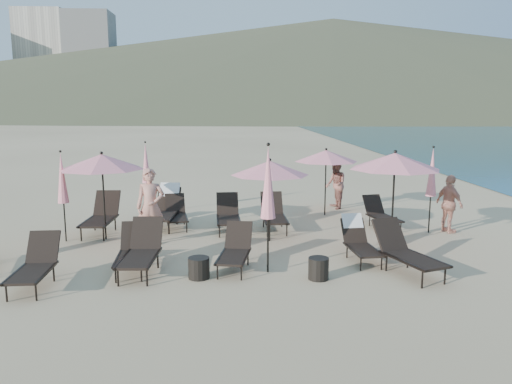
{
  "coord_description": "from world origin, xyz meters",
  "views": [
    {
      "loc": [
        -0.57,
        -9.93,
        3.43
      ],
      "look_at": [
        0.04,
        3.5,
        1.1
      ],
      "focal_mm": 35.0,
      "sensor_mm": 36.0,
      "label": 1
    }
  ],
  "objects_px": {
    "umbrella_open_1": "(270,168)",
    "side_table_0": "(199,268)",
    "lounger_2": "(141,250)",
    "lounger_3": "(235,250)",
    "lounger_7": "(176,213)",
    "umbrella_closed_1": "(432,173)",
    "beachgoer_b": "(336,185)",
    "lounger_4": "(359,240)",
    "lounger_5": "(406,251)",
    "lounger_1": "(132,251)",
    "umbrella_closed_0": "(268,183)",
    "lounger_11": "(381,214)",
    "umbrella_closed_3": "(146,163)",
    "beachgoer_c": "(449,204)",
    "umbrella_closed_2": "(62,178)",
    "lounger_8": "(166,207)",
    "umbrella_open_2": "(395,161)",
    "umbrella_open_3": "(326,156)",
    "umbrella_open_0": "(102,162)",
    "lounger_9": "(228,215)",
    "lounger_12": "(35,264)",
    "beachgoer_a": "(151,207)",
    "side_table_1": "(318,268)",
    "lounger_6": "(101,215)"
  },
  "relations": [
    {
      "from": "umbrella_open_1",
      "to": "side_table_0",
      "type": "height_order",
      "value": "umbrella_open_1"
    },
    {
      "from": "lounger_2",
      "to": "lounger_3",
      "type": "bearing_deg",
      "value": 6.95
    },
    {
      "from": "lounger_7",
      "to": "umbrella_open_1",
      "type": "distance_m",
      "value": 3.36
    },
    {
      "from": "umbrella_closed_1",
      "to": "beachgoer_b",
      "type": "bearing_deg",
      "value": 119.69
    },
    {
      "from": "lounger_4",
      "to": "lounger_7",
      "type": "bearing_deg",
      "value": 138.45
    },
    {
      "from": "lounger_4",
      "to": "lounger_5",
      "type": "bearing_deg",
      "value": -58.54
    },
    {
      "from": "lounger_1",
      "to": "lounger_5",
      "type": "distance_m",
      "value": 5.7
    },
    {
      "from": "umbrella_open_1",
      "to": "umbrella_closed_0",
      "type": "distance_m",
      "value": 2.44
    },
    {
      "from": "lounger_11",
      "to": "umbrella_closed_3",
      "type": "bearing_deg",
      "value": 149.85
    },
    {
      "from": "beachgoer_c",
      "to": "umbrella_closed_2",
      "type": "bearing_deg",
      "value": 73.26
    },
    {
      "from": "umbrella_closed_0",
      "to": "umbrella_closed_3",
      "type": "distance_m",
      "value": 6.92
    },
    {
      "from": "lounger_8",
      "to": "umbrella_open_2",
      "type": "xyz_separation_m",
      "value": [
        5.88,
        -2.3,
        1.55
      ]
    },
    {
      "from": "umbrella_open_3",
      "to": "umbrella_closed_2",
      "type": "height_order",
      "value": "umbrella_closed_2"
    },
    {
      "from": "lounger_7",
      "to": "side_table_0",
      "type": "bearing_deg",
      "value": -87.54
    },
    {
      "from": "lounger_5",
      "to": "umbrella_open_0",
      "type": "height_order",
      "value": "umbrella_open_0"
    },
    {
      "from": "lounger_4",
      "to": "umbrella_open_3",
      "type": "distance_m",
      "value": 4.87
    },
    {
      "from": "lounger_8",
      "to": "umbrella_open_3",
      "type": "bearing_deg",
      "value": 19.27
    },
    {
      "from": "umbrella_open_1",
      "to": "lounger_11",
      "type": "bearing_deg",
      "value": 21.71
    },
    {
      "from": "lounger_9",
      "to": "beachgoer_b",
      "type": "distance_m",
      "value": 4.58
    },
    {
      "from": "lounger_12",
      "to": "umbrella_open_0",
      "type": "xyz_separation_m",
      "value": [
        0.47,
        3.43,
        1.59
      ]
    },
    {
      "from": "lounger_3",
      "to": "beachgoer_a",
      "type": "relative_size",
      "value": 0.84
    },
    {
      "from": "lounger_11",
      "to": "beachgoer_a",
      "type": "distance_m",
      "value": 6.45
    },
    {
      "from": "side_table_1",
      "to": "lounger_7",
      "type": "bearing_deg",
      "value": 126.49
    },
    {
      "from": "lounger_2",
      "to": "beachgoer_b",
      "type": "bearing_deg",
      "value": 52.05
    },
    {
      "from": "side_table_1",
      "to": "beachgoer_a",
      "type": "distance_m",
      "value": 4.7
    },
    {
      "from": "umbrella_closed_2",
      "to": "umbrella_open_2",
      "type": "bearing_deg",
      "value": -5.18
    },
    {
      "from": "lounger_8",
      "to": "lounger_11",
      "type": "xyz_separation_m",
      "value": [
        6.16,
        -0.46,
        -0.16
      ]
    },
    {
      "from": "lounger_6",
      "to": "lounger_12",
      "type": "xyz_separation_m",
      "value": [
        -0.21,
        -4.09,
        -0.06
      ]
    },
    {
      "from": "umbrella_closed_1",
      "to": "umbrella_closed_2",
      "type": "height_order",
      "value": "umbrella_closed_1"
    },
    {
      "from": "lounger_3",
      "to": "lounger_11",
      "type": "bearing_deg",
      "value": 49.35
    },
    {
      "from": "lounger_12",
      "to": "lounger_6",
      "type": "bearing_deg",
      "value": 84.75
    },
    {
      "from": "lounger_11",
      "to": "side_table_0",
      "type": "distance_m",
      "value": 6.36
    },
    {
      "from": "lounger_5",
      "to": "umbrella_open_1",
      "type": "relative_size",
      "value": 0.88
    },
    {
      "from": "lounger_1",
      "to": "lounger_7",
      "type": "bearing_deg",
      "value": 78.25
    },
    {
      "from": "lounger_11",
      "to": "umbrella_closed_0",
      "type": "height_order",
      "value": "umbrella_closed_0"
    },
    {
      "from": "lounger_2",
      "to": "umbrella_open_1",
      "type": "relative_size",
      "value": 0.84
    },
    {
      "from": "lounger_12",
      "to": "beachgoer_c",
      "type": "bearing_deg",
      "value": 18.62
    },
    {
      "from": "lounger_3",
      "to": "lounger_12",
      "type": "height_order",
      "value": "lounger_12"
    },
    {
      "from": "lounger_4",
      "to": "beachgoer_c",
      "type": "xyz_separation_m",
      "value": [
        3.05,
        2.3,
        0.35
      ]
    },
    {
      "from": "side_table_0",
      "to": "beachgoer_c",
      "type": "height_order",
      "value": "beachgoer_c"
    },
    {
      "from": "lounger_4",
      "to": "lounger_2",
      "type": "bearing_deg",
      "value": -177.49
    },
    {
      "from": "lounger_12",
      "to": "umbrella_closed_2",
      "type": "xyz_separation_m",
      "value": [
        -0.5,
        3.26,
        1.19
      ]
    },
    {
      "from": "lounger_4",
      "to": "side_table_0",
      "type": "height_order",
      "value": "lounger_4"
    },
    {
      "from": "lounger_11",
      "to": "lounger_7",
      "type": "bearing_deg",
      "value": 164.63
    },
    {
      "from": "lounger_3",
      "to": "umbrella_closed_2",
      "type": "relative_size",
      "value": 0.69
    },
    {
      "from": "lounger_3",
      "to": "lounger_8",
      "type": "height_order",
      "value": "lounger_8"
    },
    {
      "from": "lounger_5",
      "to": "umbrella_open_1",
      "type": "distance_m",
      "value": 3.98
    },
    {
      "from": "umbrella_closed_3",
      "to": "beachgoer_c",
      "type": "height_order",
      "value": "umbrella_closed_3"
    },
    {
      "from": "lounger_5",
      "to": "umbrella_open_3",
      "type": "xyz_separation_m",
      "value": [
        -0.66,
        5.63,
        1.41
      ]
    },
    {
      "from": "lounger_6",
      "to": "lounger_9",
      "type": "xyz_separation_m",
      "value": [
        3.44,
        0.13,
        -0.05
      ]
    }
  ]
}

